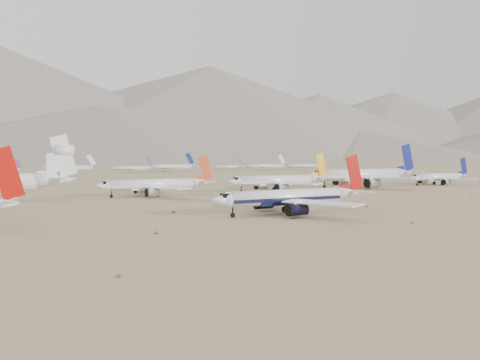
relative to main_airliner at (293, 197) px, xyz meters
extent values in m
plane|color=#88734F|center=(3.20, 0.80, -4.26)|extent=(7000.00, 7000.00, 0.00)
cylinder|color=white|center=(-1.98, 0.00, 0.19)|extent=(32.76, 3.87, 3.87)
cube|color=black|center=(-1.98, 0.00, -0.29)|extent=(32.10, 3.93, 0.87)
sphere|color=white|center=(-18.36, 0.00, 0.19)|extent=(3.87, 3.87, 3.87)
cube|color=black|center=(-18.94, 0.00, 1.25)|extent=(2.71, 2.52, 0.97)
cone|color=white|center=(18.26, 0.00, 0.48)|extent=(8.19, 3.87, 3.87)
cube|color=white|center=(0.55, -11.49, -0.49)|extent=(12.65, 19.94, 0.61)
cube|color=white|center=(19.85, -3.77, 0.96)|extent=(5.20, 6.80, 0.23)
cylinder|color=black|center=(-3.80, -8.05, -2.23)|extent=(4.55, 2.79, 2.79)
cube|color=white|center=(0.55, 11.49, -0.49)|extent=(12.65, 19.94, 0.61)
cube|color=white|center=(19.85, 3.77, 0.96)|extent=(5.20, 6.80, 0.23)
cylinder|color=black|center=(-3.80, 8.05, -2.23)|extent=(4.55, 2.79, 2.79)
cube|color=#B10F09|center=(20.54, 0.00, 6.13)|extent=(6.21, 0.31, 10.23)
cylinder|color=black|center=(-17.39, 0.00, -3.68)|extent=(1.16, 0.48, 1.16)
cylinder|color=black|center=(-0.62, -2.71, -3.45)|extent=(1.63, 0.97, 1.63)
cylinder|color=black|center=(-0.62, 2.71, -3.45)|extent=(1.63, 0.97, 1.63)
cube|color=white|center=(-67.02, 1.13, 1.56)|extent=(5.71, 7.47, 0.26)
cube|color=white|center=(-67.02, 9.42, 1.56)|extent=(5.71, 7.47, 0.26)
cube|color=#B10F09|center=(-66.27, 5.28, 7.24)|extent=(6.82, 0.35, 11.24)
cylinder|color=white|center=(82.80, 67.49, 1.90)|extent=(44.23, 5.36, 5.36)
cube|color=silver|center=(82.80, 67.49, 1.23)|extent=(43.35, 5.44, 1.21)
sphere|color=white|center=(60.69, 67.49, 1.90)|extent=(5.36, 5.36, 5.36)
cube|color=black|center=(59.88, 67.49, 3.38)|extent=(3.75, 3.48, 1.34)
cone|color=white|center=(110.14, 67.49, 2.31)|extent=(11.06, 5.36, 5.36)
cube|color=white|center=(86.22, 51.91, 0.96)|extent=(17.08, 26.92, 0.83)
cube|color=white|center=(112.29, 62.38, 2.98)|extent=(7.02, 9.18, 0.32)
cylinder|color=silver|center=(80.35, 56.55, -1.45)|extent=(6.14, 3.86, 3.86)
cube|color=white|center=(86.22, 83.07, 0.96)|extent=(17.08, 26.92, 0.83)
cube|color=white|center=(112.29, 72.59, 2.98)|extent=(7.02, 9.18, 0.32)
cylinder|color=silver|center=(80.35, 78.43, -1.45)|extent=(6.14, 3.86, 3.86)
cube|color=navy|center=(113.21, 67.49, 9.96)|extent=(8.38, 0.43, 13.81)
cylinder|color=black|center=(62.03, 67.49, -3.46)|extent=(1.61, 0.67, 1.61)
cylinder|color=black|center=(84.65, 63.74, -3.14)|extent=(2.25, 1.34, 2.25)
cylinder|color=black|center=(84.65, 71.24, -3.14)|extent=(2.25, 1.34, 2.25)
cylinder|color=white|center=(34.54, 64.84, 0.52)|extent=(34.21, 4.16, 4.16)
cube|color=silver|center=(34.54, 64.84, 0.00)|extent=(33.53, 4.22, 0.94)
sphere|color=white|center=(17.43, 64.84, 0.52)|extent=(4.16, 4.16, 4.16)
cube|color=black|center=(16.81, 64.84, 1.66)|extent=(2.91, 2.70, 1.04)
cone|color=white|center=(55.68, 64.84, 0.83)|extent=(8.55, 4.16, 4.16)
cube|color=white|center=(37.18, 52.78, -0.21)|extent=(13.21, 20.82, 0.64)
cube|color=white|center=(57.35, 60.89, 1.35)|extent=(5.43, 7.10, 0.25)
cylinder|color=silver|center=(32.64, 56.37, -2.08)|extent=(4.75, 2.99, 2.99)
cube|color=white|center=(37.18, 76.90, -0.21)|extent=(13.21, 20.82, 0.64)
cube|color=white|center=(57.35, 68.79, 1.35)|extent=(5.43, 7.10, 0.25)
cylinder|color=silver|center=(32.64, 73.30, -2.08)|extent=(4.75, 2.99, 2.99)
cube|color=#C18515|center=(58.06, 64.84, 6.76)|extent=(6.48, 0.33, 10.68)
cylinder|color=black|center=(18.47, 64.84, -3.64)|extent=(1.25, 0.52, 1.25)
cylinder|color=black|center=(35.96, 61.93, -3.39)|extent=(1.75, 1.04, 1.75)
cylinder|color=black|center=(35.96, 67.75, -3.39)|extent=(1.75, 1.04, 1.75)
cylinder|color=white|center=(-17.61, 67.33, 0.16)|extent=(31.47, 3.85, 3.85)
cube|color=silver|center=(-17.61, 67.33, -0.32)|extent=(30.84, 3.90, 0.87)
sphere|color=white|center=(-33.35, 67.33, 0.16)|extent=(3.85, 3.85, 3.85)
cube|color=black|center=(-33.92, 67.33, 1.22)|extent=(2.69, 2.50, 0.96)
cone|color=white|center=(1.84, 67.33, 0.45)|extent=(7.87, 3.85, 3.85)
cube|color=white|center=(-15.18, 56.23, -0.51)|extent=(12.16, 19.16, 0.59)
cube|color=white|center=(3.37, 63.70, 0.93)|extent=(5.00, 6.53, 0.23)
cylinder|color=silver|center=(-19.36, 59.53, -2.25)|extent=(4.37, 2.77, 2.77)
cube|color=white|center=(-15.18, 78.44, -0.51)|extent=(12.16, 19.16, 0.59)
cube|color=white|center=(3.37, 70.97, 0.93)|extent=(5.00, 6.53, 0.23)
cylinder|color=silver|center=(-19.36, 75.13, -2.25)|extent=(4.37, 2.77, 2.77)
cube|color=red|center=(4.03, 67.33, 5.91)|extent=(5.96, 0.31, 9.83)
cylinder|color=black|center=(-32.39, 67.33, -3.69)|extent=(1.15, 0.48, 1.15)
cylinder|color=black|center=(-16.30, 64.64, -3.45)|extent=(1.62, 0.96, 1.62)
cylinder|color=black|center=(-16.30, 70.03, -3.45)|extent=(1.62, 0.96, 1.62)
cone|color=white|center=(-51.44, 67.20, 2.67)|extent=(11.81, 5.66, 5.66)
cube|color=white|center=(-49.14, 61.76, 3.37)|extent=(7.50, 9.81, 0.34)
cube|color=white|center=(-49.14, 72.64, 3.37)|extent=(7.50, 9.81, 0.34)
cube|color=white|center=(-48.16, 67.20, 10.83)|extent=(8.95, 0.45, 14.75)
cylinder|color=white|center=(-47.83, 67.20, 12.65)|extent=(5.91, 3.67, 3.67)
cylinder|color=white|center=(132.58, 66.00, -0.12)|extent=(29.84, 3.60, 3.60)
cube|color=silver|center=(132.58, 66.00, -0.57)|extent=(29.24, 3.66, 0.81)
sphere|color=white|center=(117.67, 66.00, -0.12)|extent=(3.60, 3.60, 3.60)
cube|color=black|center=(117.13, 66.00, 0.87)|extent=(2.52, 2.34, 0.90)
cone|color=white|center=(151.02, 66.00, 0.15)|extent=(7.46, 3.60, 3.60)
cube|color=white|center=(134.89, 55.49, -0.75)|extent=(11.52, 18.16, 0.56)
cube|color=white|center=(152.47, 62.55, 0.60)|extent=(4.74, 6.19, 0.22)
cylinder|color=silver|center=(130.93, 58.62, -2.37)|extent=(4.14, 2.59, 2.59)
cube|color=white|center=(134.89, 76.50, -0.75)|extent=(11.52, 18.16, 0.56)
cube|color=white|center=(152.47, 69.44, 0.60)|extent=(4.74, 6.19, 0.22)
cylinder|color=silver|center=(130.93, 73.37, -2.37)|extent=(4.14, 2.59, 2.59)
cube|color=navy|center=(153.10, 66.00, 5.31)|extent=(5.65, 0.29, 9.32)
cylinder|color=black|center=(118.57, 66.00, -3.72)|extent=(1.08, 0.45, 1.08)
cylinder|color=black|center=(133.83, 63.47, -3.51)|extent=(1.51, 0.90, 1.51)
cylinder|color=black|center=(133.83, 68.52, -3.51)|extent=(1.51, 0.90, 1.51)
cube|color=#663589|center=(-55.27, 303.76, 4.96)|extent=(6.28, 0.31, 7.91)
cylinder|color=silver|center=(-15.93, 320.63, 0.17)|extent=(41.11, 4.06, 4.06)
cube|color=white|center=(3.42, 320.63, 7.04)|extent=(8.19, 0.41, 10.31)
cube|color=silver|center=(-15.93, 309.99, -0.44)|extent=(10.83, 18.92, 0.41)
cube|color=silver|center=(-15.93, 331.27, -0.44)|extent=(10.83, 18.92, 0.41)
cylinder|color=silver|center=(35.61, 307.23, -0.20)|extent=(33.55, 3.32, 3.32)
cube|color=#663589|center=(51.40, 307.23, 5.40)|extent=(6.68, 0.33, 8.42)
cube|color=silver|center=(35.61, 298.55, -0.70)|extent=(8.84, 15.45, 0.33)
cube|color=silver|center=(35.61, 315.91, -0.70)|extent=(8.84, 15.45, 0.33)
cylinder|color=silver|center=(70.72, 313.39, 0.41)|extent=(45.95, 4.54, 4.54)
cube|color=navy|center=(92.35, 313.39, 8.09)|extent=(9.15, 0.45, 11.53)
cube|color=silver|center=(70.72, 301.49, -0.27)|extent=(12.11, 21.15, 0.45)
cube|color=silver|center=(70.72, 325.28, -0.27)|extent=(12.11, 21.15, 0.45)
cylinder|color=silver|center=(133.66, 314.92, -0.39)|extent=(29.78, 2.94, 2.94)
cube|color=#663589|center=(147.68, 314.92, 4.58)|extent=(5.93, 0.29, 7.47)
cube|color=silver|center=(133.66, 307.21, -0.83)|extent=(7.85, 13.71, 0.29)
cube|color=silver|center=(133.66, 322.63, -0.83)|extent=(7.85, 13.71, 0.29)
cylinder|color=silver|center=(170.03, 304.58, 0.16)|extent=(40.95, 4.05, 4.05)
cube|color=white|center=(189.30, 304.58, 7.00)|extent=(8.16, 0.40, 10.27)
cube|color=silver|center=(170.03, 293.98, -0.45)|extent=(10.79, 18.85, 0.40)
cube|color=silver|center=(170.03, 315.18, -0.45)|extent=(10.79, 18.85, 0.40)
cylinder|color=silver|center=(216.89, 304.82, 0.06)|extent=(38.87, 3.84, 3.84)
cube|color=#663589|center=(235.18, 304.82, 6.55)|extent=(7.74, 0.38, 9.75)
cube|color=silver|center=(216.89, 294.76, -0.52)|extent=(10.24, 17.89, 0.38)
cube|color=silver|center=(216.89, 314.88, -0.52)|extent=(10.24, 17.89, 0.38)
cone|color=slate|center=(203.20, 1480.80, 115.74)|extent=(1824.00, 1824.00, 240.00)
cone|color=slate|center=(703.20, 1660.80, 185.74)|extent=(2356.00, 2356.00, 380.00)
cone|color=slate|center=(1203.20, 1600.80, 140.74)|extent=(1682.00, 1682.00, 290.00)
cone|color=slate|center=(1803.20, 1750.80, 170.74)|extent=(2380.00, 2380.00, 350.00)
cone|color=slate|center=(153.20, 1100.80, 65.74)|extent=(1260.00, 1260.00, 140.00)
cone|color=slate|center=(1003.20, 1100.80, 45.74)|extent=(900.00, 900.00, 100.00)
ellipsoid|color=brown|center=(-54.60, -43.40, -4.05)|extent=(0.70, 0.70, 0.39)
ellipsoid|color=brown|center=(-40.90, -14.10, -4.01)|extent=(0.84, 0.84, 0.46)
ellipsoid|color=brown|center=(-27.20, 15.20, -3.97)|extent=(0.98, 0.98, 0.54)
ellipsoid|color=brown|center=(13.90, -26.90, -4.05)|extent=(0.70, 0.70, 0.39)
ellipsoid|color=brown|center=(27.60, 2.40, -4.01)|extent=(0.84, 0.84, 0.46)
ellipsoid|color=brown|center=(41.30, 31.70, -3.97)|extent=(0.98, 0.98, 0.54)
ellipsoid|color=brown|center=(96.10, 18.90, -4.01)|extent=(0.84, 0.84, 0.46)
camera|label=1|loc=(-67.50, -101.23, 10.83)|focal=35.00mm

